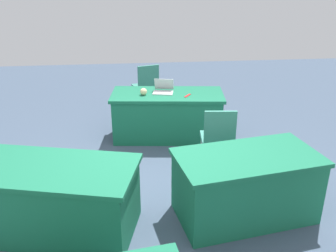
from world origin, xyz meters
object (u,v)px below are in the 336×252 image
object	(u,v)px
table_foreground	(167,115)
chair_tucked_right	(218,136)
scissors_red	(188,96)
yarn_ball	(144,92)
table_back_left	(245,186)
chair_near_front	(146,85)
table_mid_left	(48,198)
laptop_silver	(163,90)

from	to	relation	value
table_foreground	chair_tucked_right	distance (m)	1.37
chair_tucked_right	scissors_red	world-z (taller)	chair_tucked_right
yarn_ball	scissors_red	xyz separation A→B (m)	(-0.69, 0.12, -0.05)
table_back_left	chair_near_front	xyz separation A→B (m)	(0.92, -3.54, 0.16)
table_foreground	scissors_red	xyz separation A→B (m)	(-0.31, 0.16, 0.38)
chair_near_front	scissors_red	distance (m)	1.58
table_foreground	table_mid_left	bearing A→B (deg)	56.56
chair_near_front	chair_tucked_right	world-z (taller)	chair_near_front
table_back_left	yarn_ball	bearing A→B (deg)	-65.06
table_foreground	table_back_left	bearing A→B (deg)	105.91
laptop_silver	yarn_ball	distance (m)	0.34
table_mid_left	chair_near_front	world-z (taller)	chair_near_front
table_back_left	chair_tucked_right	size ratio (longest dim) A/B	1.77
table_foreground	chair_near_front	distance (m)	1.32
chair_tucked_right	scissors_red	xyz separation A→B (m)	(0.26, -1.07, 0.23)
chair_near_front	table_mid_left	bearing A→B (deg)	-125.42
table_foreground	yarn_ball	world-z (taller)	yarn_ball
chair_tucked_right	table_back_left	bearing A→B (deg)	-79.94
chair_near_front	table_foreground	bearing A→B (deg)	-94.21
table_back_left	chair_near_front	world-z (taller)	chair_near_front
yarn_ball	scissors_red	world-z (taller)	yarn_ball
table_foreground	chair_near_front	bearing A→B (deg)	-77.78
laptop_silver	chair_near_front	bearing A→B (deg)	-68.21
scissors_red	table_mid_left	bearing A→B (deg)	-6.53
table_mid_left	scissors_red	distance (m)	2.81
table_back_left	yarn_ball	world-z (taller)	yarn_ball
table_back_left	laptop_silver	distance (m)	2.45
table_mid_left	scissors_red	size ratio (longest dim) A/B	11.28
table_mid_left	chair_near_front	distance (m)	3.77
table_mid_left	table_back_left	size ratio (longest dim) A/B	1.21
table_foreground	laptop_silver	xyz separation A→B (m)	(0.06, -0.06, 0.42)
chair_tucked_right	scissors_red	bearing A→B (deg)	108.88
table_foreground	table_back_left	xyz separation A→B (m)	(-0.64, 2.25, 0.00)
table_mid_left	yarn_ball	xyz separation A→B (m)	(-1.12, -2.23, 0.43)
table_back_left	yarn_ball	xyz separation A→B (m)	(1.03, -2.21, 0.43)
yarn_ball	table_mid_left	bearing A→B (deg)	63.44
chair_tucked_right	yarn_ball	bearing A→B (deg)	133.91
chair_near_front	yarn_ball	world-z (taller)	chair_near_front
table_foreground	laptop_silver	bearing A→B (deg)	-44.07
table_foreground	table_mid_left	distance (m)	2.73
table_back_left	table_foreground	bearing A→B (deg)	-74.09
chair_tucked_right	yarn_ball	distance (m)	1.55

